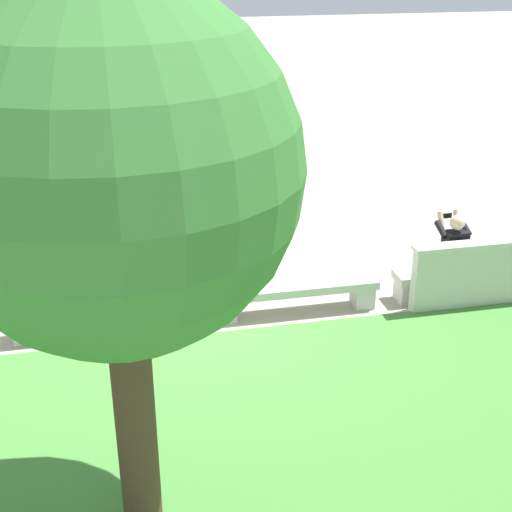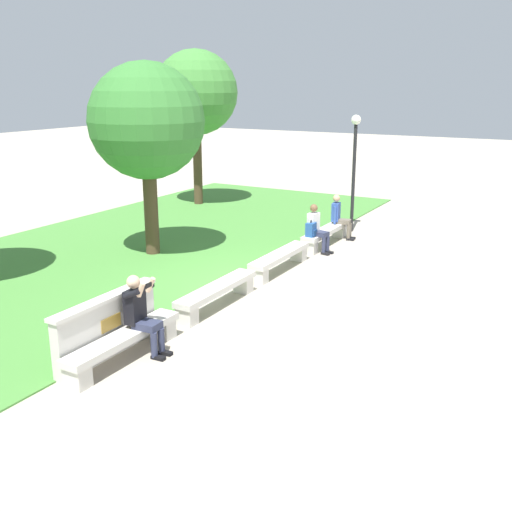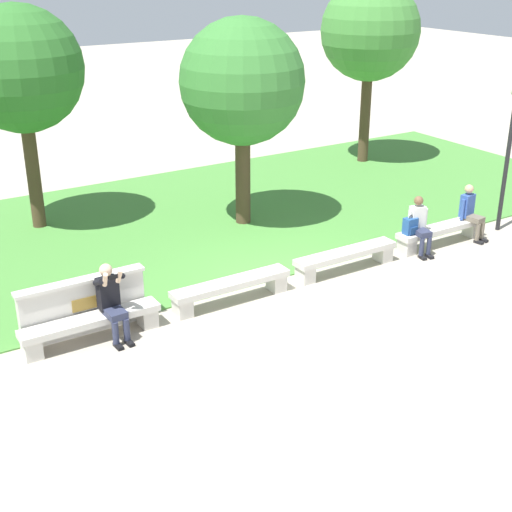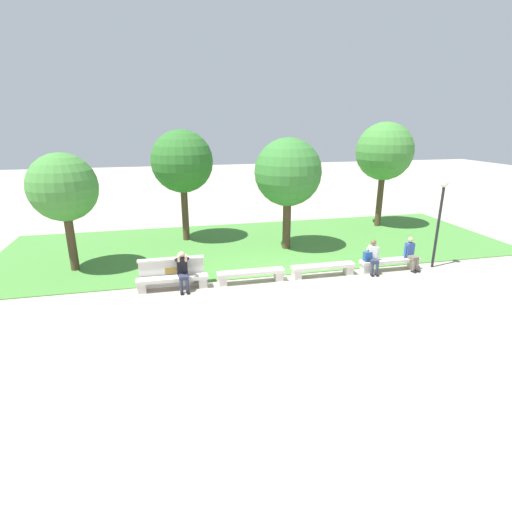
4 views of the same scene
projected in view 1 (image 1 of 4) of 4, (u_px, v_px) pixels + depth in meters
ground_plane at (201, 322)px, 10.00m from camera, size 80.00×80.00×0.00m
bench_main at (471, 276)px, 10.65m from camera, size 2.39×0.40×0.45m
bench_near at (295, 293)px, 10.13m from camera, size 2.39×0.40×0.45m
bench_mid at (101, 312)px, 9.62m from camera, size 2.39×0.40×0.45m
backrest_wall_with_plaque at (484, 273)px, 10.26m from camera, size 2.23×0.24×1.01m
person_photographer at (450, 250)px, 10.47m from camera, size 0.49×0.74×1.32m
tree_behind_wall at (114, 172)px, 5.27m from camera, size 2.86×2.86×4.81m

